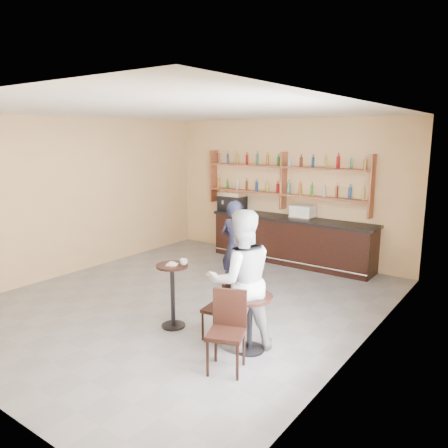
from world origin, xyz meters
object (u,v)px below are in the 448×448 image
Objects in this scene: espresso_machine at (232,201)px; chair_south at (226,333)px; cafe_table at (250,323)px; pastry_case at (303,212)px; man_main at (235,247)px; pedestal_table at (173,296)px; chair_west at (218,308)px; bar_counter at (291,240)px; patron_second at (241,280)px.

espresso_machine is 5.66m from chair_south.
pastry_case is at bearing 106.95° from cafe_table.
pastry_case is at bearing -92.25° from man_main.
cafe_table is (1.32, 0.05, -0.10)m from pedestal_table.
cafe_table is at bearing 76.16° from chair_west.
espresso_machine reaches higher than bar_counter.
bar_counter is 3.95× the size of pedestal_table.
chair_south is at bearing -73.70° from pastry_case.
bar_counter is at bearing 92.33° from pedestal_table.
cafe_table is at bearing -69.74° from bar_counter.
patron_second reaches higher than man_main.
bar_counter is 6.05× the size of espresso_machine.
cafe_table is (1.41, -1.72, -0.46)m from man_main.
chair_west is at bearing -79.46° from pastry_case.
pedestal_table is 0.57× the size of man_main.
patron_second is at bearing 128.78° from man_main.
pastry_case is 4.86m from chair_south.
pastry_case is at bearing -178.96° from chair_west.
man_main reaches higher than bar_counter.
man_main is (1.69, -2.32, -0.41)m from espresso_machine.
pastry_case is 0.51× the size of pedestal_table.
man_main reaches higher than pedestal_table.
chair_south reaches higher than chair_west.
espresso_machine is 0.37× the size of man_main.
espresso_machine is 4.99m from patron_second.
espresso_machine reaches higher than pastry_case.
patron_second reaches higher than espresso_machine.
patron_second is (1.26, -1.70, 0.10)m from man_main.
chair_south is at bearing -71.63° from bar_counter.
cafe_table is (3.10, -4.03, -0.87)m from espresso_machine.
patron_second is at bearing -60.53° from espresso_machine.
bar_counter is 4.30m from cafe_table.
pedestal_table is 0.98× the size of chair_south.
pastry_case reaches higher than cafe_table.
pastry_case is 4.29m from cafe_table.
pedestal_table is 1.26m from patron_second.
patron_second is (2.95, -4.02, -0.31)m from espresso_machine.
pedestal_table is (-0.09, -4.08, -0.70)m from pastry_case.
chair_south is (0.60, -0.65, 0.05)m from chair_west.
man_main reaches higher than espresso_machine.
chair_south is (0.05, -0.60, 0.11)m from cafe_table.
chair_south is (1.54, -4.63, -0.02)m from bar_counter.
chair_south is 0.52× the size of patron_second.
espresso_machine is at bearing -51.59° from man_main.
patron_second reaches higher than pedestal_table.
patron_second reaches higher than pastry_case.
pedestal_table reaches higher than cafe_table.
espresso_machine is at bearing -179.14° from pastry_case.
man_main is 2.21× the size of cafe_table.
pastry_case is at bearing 83.88° from chair_south.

